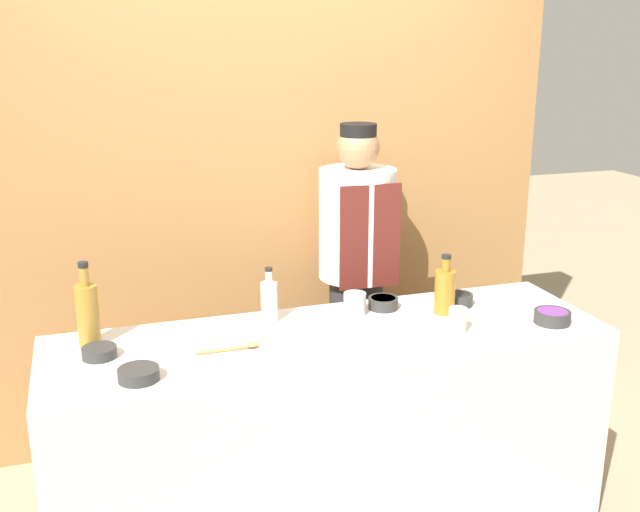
# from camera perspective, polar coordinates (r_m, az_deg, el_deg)

# --- Properties ---
(cabinet_wall) EXTENTS (2.96, 0.18, 2.40)m
(cabinet_wall) POSITION_cam_1_polar(r_m,az_deg,el_deg) (3.80, -4.26, 3.97)
(cabinet_wall) COLOR olive
(cabinet_wall) RESTS_ON ground_plane
(counter) EXTENTS (2.19, 0.65, 0.91)m
(counter) POSITION_cam_1_polar(r_m,az_deg,el_deg) (3.12, 0.75, -13.66)
(counter) COLOR beige
(counter) RESTS_ON ground_plane
(sauce_bowl_white) EXTENTS (0.12, 0.12, 0.04)m
(sauce_bowl_white) POSITION_cam_1_polar(r_m,az_deg,el_deg) (2.83, -16.47, -7.00)
(sauce_bowl_white) COLOR #2D2D2D
(sauce_bowl_white) RESTS_ON counter
(sauce_bowl_orange) EXTENTS (0.12, 0.12, 0.05)m
(sauce_bowl_orange) POSITION_cam_1_polar(r_m,az_deg,el_deg) (3.27, 10.52, -3.22)
(sauce_bowl_orange) COLOR #2D2D2D
(sauce_bowl_orange) RESTS_ON counter
(sauce_bowl_brown) EXTENTS (0.14, 0.14, 0.04)m
(sauce_bowl_brown) POSITION_cam_1_polar(r_m,az_deg,el_deg) (2.62, -13.66, -8.68)
(sauce_bowl_brown) COLOR #2D2D2D
(sauce_bowl_brown) RESTS_ON counter
(sauce_bowl_red) EXTENTS (0.13, 0.13, 0.05)m
(sauce_bowl_red) POSITION_cam_1_polar(r_m,az_deg,el_deg) (3.19, 4.84, -3.54)
(sauce_bowl_red) COLOR #2D2D2D
(sauce_bowl_red) RESTS_ON counter
(sauce_bowl_purple) EXTENTS (0.15, 0.15, 0.05)m
(sauce_bowl_purple) POSITION_cam_1_polar(r_m,az_deg,el_deg) (3.16, 17.28, -4.40)
(sauce_bowl_purple) COLOR #2D2D2D
(sauce_bowl_purple) RESTS_ON counter
(cutting_board) EXTENTS (0.29, 0.24, 0.02)m
(cutting_board) POSITION_cam_1_polar(r_m,az_deg,el_deg) (2.91, 4.96, -5.88)
(cutting_board) COLOR white
(cutting_board) RESTS_ON counter
(bottle_clear) EXTENTS (0.07, 0.07, 0.23)m
(bottle_clear) POSITION_cam_1_polar(r_m,az_deg,el_deg) (3.02, -3.89, -3.40)
(bottle_clear) COLOR silver
(bottle_clear) RESTS_ON counter
(bottle_vinegar) EXTENTS (0.08, 0.08, 0.33)m
(bottle_vinegar) POSITION_cam_1_polar(r_m,az_deg,el_deg) (2.91, -17.29, -4.19)
(bottle_vinegar) COLOR olive
(bottle_vinegar) RESTS_ON counter
(bottle_amber) EXTENTS (0.09, 0.09, 0.25)m
(bottle_amber) POSITION_cam_1_polar(r_m,az_deg,el_deg) (3.15, 9.49, -2.60)
(bottle_amber) COLOR #9E661E
(bottle_amber) RESTS_ON counter
(cup_steel) EXTENTS (0.09, 0.09, 0.09)m
(cup_steel) POSITION_cam_1_polar(r_m,az_deg,el_deg) (3.11, 2.67, -3.65)
(cup_steel) COLOR #B7B7BC
(cup_steel) RESTS_ON counter
(cup_cream) EXTENTS (0.07, 0.07, 0.10)m
(cup_cream) POSITION_cam_1_polar(r_m,az_deg,el_deg) (2.98, 10.44, -4.81)
(cup_cream) COLOR silver
(cup_cream) RESTS_ON counter
(wooden_spoon) EXTENTS (0.23, 0.04, 0.02)m
(wooden_spoon) POSITION_cam_1_polar(r_m,az_deg,el_deg) (2.79, -6.44, -6.93)
(wooden_spoon) COLOR #B2844C
(wooden_spoon) RESTS_ON counter
(chef_center) EXTENTS (0.37, 0.37, 1.63)m
(chef_center) POSITION_cam_1_polar(r_m,az_deg,el_deg) (3.65, 2.79, -1.77)
(chef_center) COLOR #28282D
(chef_center) RESTS_ON ground_plane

